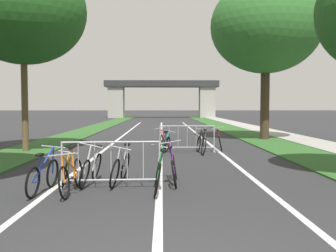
# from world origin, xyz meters

# --- Properties ---
(grass_verge_left) EXTENTS (2.22, 65.83, 0.05)m
(grass_verge_left) POSITION_xyz_m (-5.38, 26.93, 0.03)
(grass_verge_left) COLOR #2D5B26
(grass_verge_left) RESTS_ON ground
(grass_verge_right) EXTENTS (2.22, 65.83, 0.05)m
(grass_verge_right) POSITION_xyz_m (5.38, 26.93, 0.03)
(grass_verge_right) COLOR #2D5B26
(grass_verge_right) RESTS_ON ground
(sidewalk_path_right) EXTENTS (1.95, 65.83, 0.08)m
(sidewalk_path_right) POSITION_xyz_m (7.46, 26.93, 0.04)
(sidewalk_path_right) COLOR #9E9B93
(sidewalk_path_right) RESTS_ON ground
(lane_stripe_center) EXTENTS (0.14, 38.08, 0.01)m
(lane_stripe_center) POSITION_xyz_m (0.00, 19.04, 0.00)
(lane_stripe_center) COLOR silver
(lane_stripe_center) RESTS_ON ground
(lane_stripe_right_lane) EXTENTS (0.14, 38.08, 0.01)m
(lane_stripe_right_lane) POSITION_xyz_m (2.35, 19.04, 0.00)
(lane_stripe_right_lane) COLOR silver
(lane_stripe_right_lane) RESTS_ON ground
(lane_stripe_left_lane) EXTENTS (0.14, 38.08, 0.01)m
(lane_stripe_left_lane) POSITION_xyz_m (-2.35, 19.04, 0.00)
(lane_stripe_left_lane) COLOR silver
(lane_stripe_left_lane) RESTS_ON ground
(overpass_bridge) EXTENTS (17.16, 3.04, 5.63)m
(overpass_bridge) POSITION_xyz_m (0.00, 54.40, 3.71)
(overpass_bridge) COLOR #2D2D30
(overpass_bridge) RESTS_ON ground
(tree_left_oak_mid) EXTENTS (4.92, 4.92, 7.65)m
(tree_left_oak_mid) POSITION_xyz_m (-5.38, 11.56, 5.55)
(tree_left_oak_mid) COLOR brown
(tree_left_oak_mid) RESTS_ON ground
(tree_right_pine_far) EXTENTS (5.88, 5.88, 8.57)m
(tree_right_pine_far) POSITION_xyz_m (5.59, 16.76, 6.05)
(tree_right_pine_far) COLOR #3D2D1E
(tree_right_pine_far) RESTS_ON ground
(crowd_barrier_nearest) EXTENTS (2.24, 0.55, 1.05)m
(crowd_barrier_nearest) POSITION_xyz_m (-1.08, 4.82, 0.52)
(crowd_barrier_nearest) COLOR #ADADB2
(crowd_barrier_nearest) RESTS_ON ground
(crowd_barrier_second) EXTENTS (2.22, 0.47, 1.05)m
(crowd_barrier_second) POSITION_xyz_m (1.06, 11.47, 0.52)
(crowd_barrier_second) COLOR #ADADB2
(crowd_barrier_second) RESTS_ON ground
(bicycle_red_0) EXTENTS (0.53, 1.68, 0.96)m
(bicycle_red_0) POSITION_xyz_m (2.46, 12.05, 0.36)
(bicycle_red_0) COLOR black
(bicycle_red_0) RESTS_ON ground
(bicycle_purple_1) EXTENTS (0.53, 1.67, 0.99)m
(bicycle_purple_1) POSITION_xyz_m (0.34, 5.30, 0.37)
(bicycle_purple_1) COLOR black
(bicycle_purple_1) RESTS_ON ground
(bicycle_green_2) EXTENTS (0.49, 1.77, 0.97)m
(bicycle_green_2) POSITION_xyz_m (-0.03, 4.46, 0.39)
(bicycle_green_2) COLOR black
(bicycle_green_2) RESTS_ON ground
(bicycle_silver_3) EXTENTS (0.51, 1.71, 0.97)m
(bicycle_silver_3) POSITION_xyz_m (-0.91, 5.21, 0.38)
(bicycle_silver_3) COLOR black
(bicycle_silver_3) RESTS_ON ground
(bicycle_black_4) EXTENTS (0.49, 1.68, 0.97)m
(bicycle_black_4) POSITION_xyz_m (1.57, 10.89, 0.37)
(bicycle_black_4) COLOR black
(bicycle_black_4) RESTS_ON ground
(bicycle_blue_5) EXTENTS (0.54, 1.68, 0.96)m
(bicycle_blue_5) POSITION_xyz_m (-2.44, 4.37, 0.36)
(bicycle_blue_5) COLOR black
(bicycle_blue_5) RESTS_ON ground
(bicycle_white_6) EXTENTS (0.53, 1.76, 1.03)m
(bicycle_white_6) POSITION_xyz_m (-1.59, 5.22, 0.38)
(bicycle_white_6) COLOR black
(bicycle_white_6) RESTS_ON ground
(bicycle_yellow_7) EXTENTS (0.59, 1.57, 0.85)m
(bicycle_yellow_7) POSITION_xyz_m (-2.18, 5.26, 0.35)
(bicycle_yellow_7) COLOR black
(bicycle_yellow_7) RESTS_ON ground
(bicycle_teal_8) EXTENTS (0.69, 1.63, 0.91)m
(bicycle_teal_8) POSITION_xyz_m (0.17, 10.86, 0.36)
(bicycle_teal_8) COLOR black
(bicycle_teal_8) RESTS_ON ground
(bicycle_orange_9) EXTENTS (0.52, 1.74, 0.97)m
(bicycle_orange_9) POSITION_xyz_m (-1.84, 4.31, 0.38)
(bicycle_orange_9) COLOR black
(bicycle_orange_9) RESTS_ON ground
(bicycle_red_10) EXTENTS (0.75, 1.66, 0.96)m
(bicycle_red_10) POSITION_xyz_m (0.21, 11.87, 0.36)
(bicycle_red_10) COLOR black
(bicycle_red_10) RESTS_ON ground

